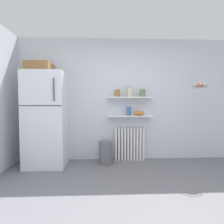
# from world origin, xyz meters

# --- Properties ---
(ground_plane) EXTENTS (7.04, 7.04, 0.00)m
(ground_plane) POSITION_xyz_m (0.00, 0.50, 0.00)
(ground_plane) COLOR slate
(back_wall) EXTENTS (7.04, 0.10, 2.60)m
(back_wall) POSITION_xyz_m (0.00, 2.05, 1.30)
(back_wall) COLOR silver
(back_wall) RESTS_ON ground_plane
(refrigerator) EXTENTS (0.75, 0.68, 1.99)m
(refrigerator) POSITION_xyz_m (-1.53, 1.68, 0.95)
(refrigerator) COLOR silver
(refrigerator) RESTS_ON ground_plane
(radiator) EXTENTS (0.63, 0.12, 0.69)m
(radiator) POSITION_xyz_m (0.14, 1.92, 0.34)
(radiator) COLOR white
(radiator) RESTS_ON ground_plane
(wall_shelf_lower) EXTENTS (0.94, 0.22, 0.02)m
(wall_shelf_lower) POSITION_xyz_m (0.14, 1.89, 0.95)
(wall_shelf_lower) COLOR white
(wall_shelf_upper) EXTENTS (0.94, 0.22, 0.02)m
(wall_shelf_upper) POSITION_xyz_m (0.14, 1.89, 1.34)
(wall_shelf_upper) COLOR white
(storage_jar_0) EXTENTS (0.11, 0.11, 0.16)m
(storage_jar_0) POSITION_xyz_m (-0.13, 1.89, 1.43)
(storage_jar_0) COLOR olive
(storage_jar_0) RESTS_ON wall_shelf_upper
(storage_jar_1) EXTENTS (0.12, 0.12, 0.21)m
(storage_jar_1) POSITION_xyz_m (0.14, 1.89, 1.46)
(storage_jar_1) COLOR beige
(storage_jar_1) RESTS_ON wall_shelf_upper
(storage_jar_2) EXTENTS (0.11, 0.11, 0.17)m
(storage_jar_2) POSITION_xyz_m (0.41, 1.89, 1.44)
(storage_jar_2) COLOR #5B7F4C
(storage_jar_2) RESTS_ON wall_shelf_upper
(vase) EXTENTS (0.09, 0.09, 0.18)m
(vase) POSITION_xyz_m (0.12, 1.89, 1.05)
(vase) COLOR #38609E
(vase) RESTS_ON wall_shelf_lower
(shelf_bowl) EXTENTS (0.20, 0.20, 0.09)m
(shelf_bowl) POSITION_xyz_m (0.35, 1.89, 1.01)
(shelf_bowl) COLOR orange
(shelf_bowl) RESTS_ON wall_shelf_lower
(trash_bin) EXTENTS (0.27, 0.27, 0.46)m
(trash_bin) POSITION_xyz_m (-0.38, 1.68, 0.23)
(trash_bin) COLOR slate
(trash_bin) RESTS_ON ground_plane
(hanging_fruit_basket) EXTENTS (0.32, 0.32, 0.09)m
(hanging_fruit_basket) POSITION_xyz_m (1.40, 1.46, 1.55)
(hanging_fruit_basket) COLOR #B2B2B7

